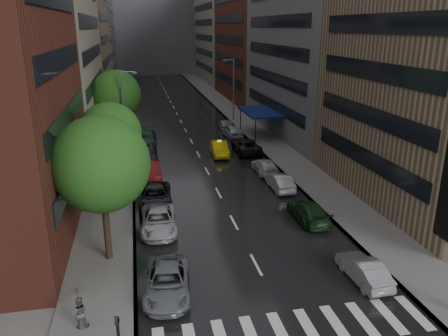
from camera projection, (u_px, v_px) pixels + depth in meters
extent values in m
plane|color=gray|center=(277.00, 305.00, 22.31)|extent=(220.00, 220.00, 0.00)
cube|color=black|center=(178.00, 116.00, 68.90)|extent=(14.00, 140.00, 0.01)
cube|color=gray|center=(120.00, 118.00, 67.18)|extent=(4.00, 140.00, 0.15)
cube|color=gray|center=(234.00, 114.00, 70.58)|extent=(4.00, 140.00, 0.15)
cube|color=silver|center=(251.00, 335.00, 20.09)|extent=(0.55, 2.80, 0.01)
cube|color=silver|center=(280.00, 331.00, 20.35)|extent=(0.55, 2.80, 0.01)
cube|color=silver|center=(308.00, 327.00, 20.62)|extent=(0.55, 2.80, 0.01)
cube|color=silver|center=(336.00, 323.00, 20.88)|extent=(0.55, 2.80, 0.01)
cube|color=silver|center=(363.00, 320.00, 21.14)|extent=(0.55, 2.80, 0.01)
cube|color=silver|center=(389.00, 316.00, 21.41)|extent=(0.55, 2.80, 0.01)
cube|color=silver|center=(415.00, 312.00, 21.67)|extent=(0.55, 2.80, 0.01)
cube|color=#937A5B|center=(82.00, 42.00, 75.70)|extent=(8.00, 28.00, 22.00)
cube|color=slate|center=(92.00, 1.00, 101.17)|extent=(8.00, 32.00, 38.00)
cube|color=#937A5B|center=(431.00, 5.00, 31.68)|extent=(8.00, 20.00, 30.00)
cube|color=slate|center=(305.00, 39.00, 54.97)|extent=(8.00, 28.00, 24.00)
cube|color=maroon|center=(250.00, 0.00, 79.20)|extent=(8.00, 28.00, 36.00)
cube|color=gray|center=(219.00, 24.00, 108.40)|extent=(8.00, 32.00, 28.00)
cube|color=slate|center=(153.00, 17.00, 127.30)|extent=(40.00, 14.00, 32.00)
cylinder|color=#382619|center=(106.00, 223.00, 25.83)|extent=(0.40, 0.40, 4.89)
sphere|color=#1E5116|center=(101.00, 164.00, 24.69)|extent=(5.59, 5.59, 5.59)
cylinder|color=#382619|center=(113.00, 174.00, 35.28)|extent=(0.40, 0.40, 4.39)
sphere|color=#1E5116|center=(110.00, 134.00, 34.26)|extent=(5.01, 5.01, 5.01)
cylinder|color=#382619|center=(118.00, 126.00, 50.86)|extent=(0.40, 0.40, 4.90)
sphere|color=#1E5116|center=(116.00, 95.00, 49.72)|extent=(5.60, 5.60, 5.60)
imported|color=#E3B60B|center=(219.00, 149.00, 47.79)|extent=(1.88, 4.80, 1.56)
imported|color=slate|center=(167.00, 282.00, 23.01)|extent=(2.85, 5.28, 1.41)
imported|color=#AFAFB4|center=(159.00, 221.00, 30.22)|extent=(2.61, 5.29, 1.44)
imported|color=black|center=(155.00, 196.00, 34.43)|extent=(2.74, 5.62, 1.54)
imported|color=#541210|center=(152.00, 170.00, 40.72)|extent=(1.78, 4.62, 1.50)
imported|color=black|center=(149.00, 154.00, 45.98)|extent=(1.85, 4.42, 1.49)
imported|color=#17321E|center=(147.00, 138.00, 52.18)|extent=(2.58, 5.55, 1.57)
imported|color=gray|center=(364.00, 270.00, 24.24)|extent=(1.59, 4.17, 1.36)
imported|color=#173319|center=(308.00, 211.00, 31.78)|extent=(2.01, 4.91, 1.42)
imported|color=#BDBDBD|center=(280.00, 182.00, 37.83)|extent=(1.49, 4.27, 1.41)
imported|color=silver|center=(265.00, 166.00, 42.17)|extent=(1.94, 4.66, 1.35)
imported|color=black|center=(246.00, 146.00, 48.91)|extent=(2.69, 5.68, 1.57)
imported|color=#B3B9BD|center=(232.00, 131.00, 55.64)|extent=(2.34, 4.83, 1.59)
imported|color=slate|center=(225.00, 125.00, 59.71)|extent=(1.67, 4.19, 1.35)
imported|color=#56555A|center=(79.00, 313.00, 20.18)|extent=(0.81, 0.65, 1.58)
imported|color=black|center=(77.00, 297.00, 19.91)|extent=(0.96, 0.98, 0.88)
imported|color=black|center=(118.00, 327.00, 15.83)|extent=(0.18, 0.15, 0.90)
cylinder|color=gray|center=(124.00, 112.00, 47.35)|extent=(0.18, 0.18, 9.00)
cube|color=gray|center=(134.00, 73.00, 46.31)|extent=(0.50, 0.22, 0.16)
cylinder|color=gray|center=(234.00, 90.00, 64.28)|extent=(0.18, 0.18, 9.00)
cube|color=gray|center=(224.00, 60.00, 62.71)|extent=(0.50, 0.22, 0.16)
cube|color=navy|center=(260.00, 112.00, 55.65)|extent=(4.00, 8.00, 0.25)
cylinder|color=black|center=(255.00, 130.00, 52.27)|extent=(0.12, 0.12, 3.00)
cylinder|color=black|center=(240.00, 118.00, 59.35)|extent=(0.12, 0.12, 3.00)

